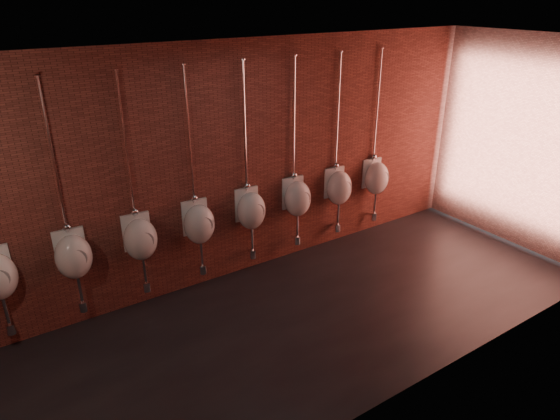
{
  "coord_description": "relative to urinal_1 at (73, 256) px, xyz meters",
  "views": [
    {
      "loc": [
        -2.81,
        -4.05,
        3.73
      ],
      "look_at": [
        0.46,
        0.9,
        1.1
      ],
      "focal_mm": 32.0,
      "sensor_mm": 36.0,
      "label": 1
    }
  ],
  "objects": [
    {
      "name": "ground",
      "position": [
        2.04,
        -1.36,
        -0.98
      ],
      "size": [
        8.5,
        8.5,
        0.0
      ],
      "primitive_type": "plane",
      "color": "black",
      "rests_on": "ground"
    },
    {
      "name": "room_shell",
      "position": [
        2.04,
        -1.36,
        1.03
      ],
      "size": [
        8.54,
        3.04,
        3.22
      ],
      "color": "black",
      "rests_on": "ground"
    },
    {
      "name": "urinal_5",
      "position": [
        3.1,
        0.0,
        0.0
      ],
      "size": [
        0.44,
        0.39,
        2.72
      ],
      "color": "white",
      "rests_on": "ground"
    },
    {
      "name": "urinal_4",
      "position": [
        2.32,
        0.0,
        0.0
      ],
      "size": [
        0.44,
        0.39,
        2.72
      ],
      "color": "white",
      "rests_on": "ground"
    },
    {
      "name": "urinal_2",
      "position": [
        0.77,
        0.0,
        0.0
      ],
      "size": [
        0.44,
        0.39,
        2.72
      ],
      "color": "white",
      "rests_on": "ground"
    },
    {
      "name": "urinal_7",
      "position": [
        4.65,
        0.0,
        0.0
      ],
      "size": [
        0.44,
        0.39,
        2.72
      ],
      "color": "white",
      "rests_on": "ground"
    },
    {
      "name": "urinal_1",
      "position": [
        0.0,
        0.0,
        0.0
      ],
      "size": [
        0.44,
        0.39,
        2.72
      ],
      "color": "white",
      "rests_on": "ground"
    },
    {
      "name": "urinal_3",
      "position": [
        1.55,
        0.0,
        0.0
      ],
      "size": [
        0.44,
        0.39,
        2.72
      ],
      "color": "white",
      "rests_on": "ground"
    },
    {
      "name": "urinal_6",
      "position": [
        3.87,
        0.0,
        0.0
      ],
      "size": [
        0.44,
        0.39,
        2.72
      ],
      "color": "white",
      "rests_on": "ground"
    }
  ]
}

